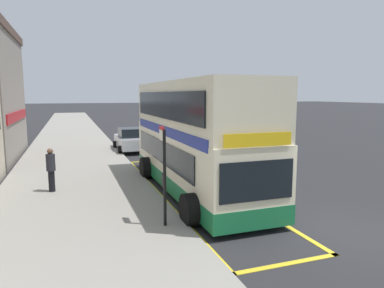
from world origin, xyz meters
name	(u,v)px	position (x,y,z in m)	size (l,w,h in m)	color
ground_plane	(136,129)	(0.00, 32.00, 0.00)	(260.00, 260.00, 0.00)	#28282B
pavement_near	(71,130)	(-7.00, 32.00, 0.07)	(6.00, 76.00, 0.14)	gray
double_decker_bus	(194,141)	(-2.46, 5.54, 2.06)	(3.26, 10.05, 4.40)	beige
bus_bay_markings	(191,190)	(-2.53, 5.69, 0.01)	(2.94, 13.60, 0.01)	yellow
bus_stop_sign	(164,169)	(-4.65, 1.97, 1.80)	(0.09, 0.51, 2.86)	black
parked_car_navy_behind	(177,126)	(2.94, 25.61, 0.80)	(2.09, 4.20, 1.62)	navy
parked_car_silver_ahead	(131,140)	(-3.19, 16.45, 0.80)	(2.09, 4.20, 1.62)	#B2B5BA
pedestrian_waiting_near_sign	(51,168)	(-7.90, 6.82, 1.07)	(0.34, 0.34, 1.71)	black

